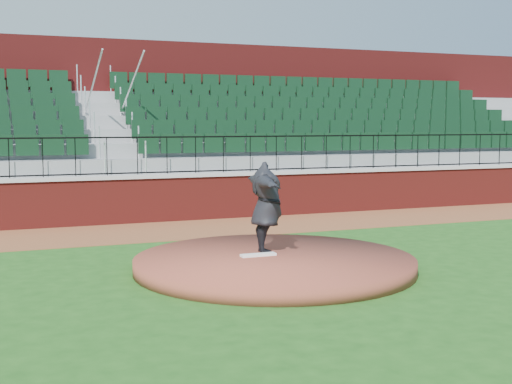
{
  "coord_description": "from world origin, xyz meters",
  "views": [
    {
      "loc": [
        -5.12,
        -11.28,
        2.68
      ],
      "look_at": [
        0.0,
        1.5,
        1.3
      ],
      "focal_mm": 48.41,
      "sensor_mm": 36.0,
      "label": 1
    }
  ],
  "objects": [
    {
      "name": "ground",
      "position": [
        0.0,
        0.0,
        0.0
      ],
      "size": [
        90.0,
        90.0,
        0.0
      ],
      "primitive_type": "plane",
      "color": "#1B4C15",
      "rests_on": "ground"
    },
    {
      "name": "warning_track",
      "position": [
        0.0,
        5.4,
        0.01
      ],
      "size": [
        34.0,
        3.2,
        0.01
      ],
      "primitive_type": "cube",
      "color": "brown",
      "rests_on": "ground"
    },
    {
      "name": "field_wall",
      "position": [
        0.0,
        7.0,
        0.6
      ],
      "size": [
        34.0,
        0.35,
        1.2
      ],
      "primitive_type": "cube",
      "color": "maroon",
      "rests_on": "ground"
    },
    {
      "name": "wall_cap",
      "position": [
        0.0,
        7.0,
        1.25
      ],
      "size": [
        34.0,
        0.45,
        0.1
      ],
      "primitive_type": "cube",
      "color": "#B7B7B7",
      "rests_on": "field_wall"
    },
    {
      "name": "wall_railing",
      "position": [
        0.0,
        7.0,
        1.8
      ],
      "size": [
        34.0,
        0.05,
        1.0
      ],
      "primitive_type": null,
      "color": "black",
      "rests_on": "wall_cap"
    },
    {
      "name": "seating_stands",
      "position": [
        0.0,
        9.72,
        2.3
      ],
      "size": [
        34.0,
        5.1,
        4.6
      ],
      "primitive_type": null,
      "color": "gray",
      "rests_on": "ground"
    },
    {
      "name": "concourse_wall",
      "position": [
        0.0,
        12.52,
        2.75
      ],
      "size": [
        34.0,
        0.5,
        5.5
      ],
      "primitive_type": "cube",
      "color": "maroon",
      "rests_on": "ground"
    },
    {
      "name": "pitchers_mound",
      "position": [
        -0.2,
        0.1,
        0.12
      ],
      "size": [
        5.12,
        5.12,
        0.25
      ],
      "primitive_type": "cylinder",
      "color": "brown",
      "rests_on": "ground"
    },
    {
      "name": "pitching_rubber",
      "position": [
        -0.45,
        0.27,
        0.27
      ],
      "size": [
        0.67,
        0.17,
        0.04
      ],
      "primitive_type": "cube",
      "rotation": [
        0.0,
        0.0,
        -0.0
      ],
      "color": "white",
      "rests_on": "pitchers_mound"
    },
    {
      "name": "pitcher",
      "position": [
        -0.17,
        0.55,
        1.11
      ],
      "size": [
        0.93,
        2.18,
        1.72
      ],
      "primitive_type": "imported",
      "rotation": [
        0.0,
        0.0,
        1.4
      ],
      "color": "black",
      "rests_on": "pitchers_mound"
    }
  ]
}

